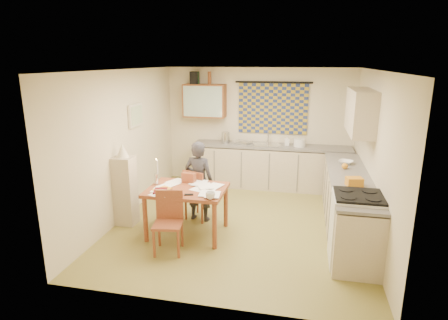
% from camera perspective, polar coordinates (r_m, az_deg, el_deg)
% --- Properties ---
extents(floor, '(4.00, 4.50, 0.02)m').
position_cam_1_polar(floor, '(6.38, 2.47, -9.59)').
color(floor, olive).
rests_on(floor, ground).
extents(ceiling, '(4.00, 4.50, 0.02)m').
position_cam_1_polar(ceiling, '(5.81, 2.76, 13.65)').
color(ceiling, white).
rests_on(ceiling, floor).
extents(wall_back, '(4.00, 0.02, 2.50)m').
position_cam_1_polar(wall_back, '(8.16, 5.27, 5.10)').
color(wall_back, beige).
rests_on(wall_back, floor).
extents(wall_front, '(4.00, 0.02, 2.50)m').
position_cam_1_polar(wall_front, '(3.86, -3.04, -6.22)').
color(wall_front, beige).
rests_on(wall_front, floor).
extents(wall_left, '(0.02, 4.50, 2.50)m').
position_cam_1_polar(wall_left, '(6.60, -14.89, 2.28)').
color(wall_left, beige).
rests_on(wall_left, floor).
extents(wall_right, '(0.02, 4.50, 2.50)m').
position_cam_1_polar(wall_right, '(5.99, 21.93, 0.43)').
color(wall_right, beige).
rests_on(wall_right, floor).
extents(window_blind, '(1.45, 0.03, 1.05)m').
position_cam_1_polar(window_blind, '(8.04, 7.44, 7.76)').
color(window_blind, navy).
rests_on(window_blind, wall_back).
extents(curtain_rod, '(1.60, 0.04, 0.04)m').
position_cam_1_polar(curtain_rod, '(7.97, 7.56, 11.67)').
color(curtain_rod, black).
rests_on(curtain_rod, wall_back).
extents(wall_cabinet, '(0.90, 0.34, 0.70)m').
position_cam_1_polar(wall_cabinet, '(8.13, -2.97, 9.01)').
color(wall_cabinet, brown).
rests_on(wall_cabinet, wall_back).
extents(wall_cabinet_glass, '(0.84, 0.02, 0.64)m').
position_cam_1_polar(wall_cabinet_glass, '(7.97, -3.29, 8.88)').
color(wall_cabinet_glass, '#99B2A5').
rests_on(wall_cabinet_glass, wall_back).
extents(upper_cabinet_right, '(0.34, 1.30, 0.70)m').
position_cam_1_polar(upper_cabinet_right, '(6.39, 20.07, 6.95)').
color(upper_cabinet_right, tan).
rests_on(upper_cabinet_right, wall_right).
extents(framed_print, '(0.04, 0.50, 0.40)m').
position_cam_1_polar(framed_print, '(6.85, -13.34, 6.67)').
color(framed_print, beige).
rests_on(framed_print, wall_left).
extents(print_canvas, '(0.01, 0.42, 0.32)m').
position_cam_1_polar(print_canvas, '(6.84, -13.15, 6.67)').
color(print_canvas, silver).
rests_on(print_canvas, wall_left).
extents(counter_back, '(3.30, 0.62, 0.92)m').
position_cam_1_polar(counter_back, '(8.01, 7.08, -1.01)').
color(counter_back, tan).
rests_on(counter_back, floor).
extents(counter_right, '(0.62, 2.95, 0.92)m').
position_cam_1_polar(counter_right, '(6.23, 18.32, -6.42)').
color(counter_right, tan).
rests_on(counter_right, floor).
extents(stove, '(0.63, 0.63, 0.98)m').
position_cam_1_polar(stove, '(5.29, 19.43, -9.96)').
color(stove, white).
rests_on(stove, floor).
extents(sink, '(0.65, 0.57, 0.10)m').
position_cam_1_polar(sink, '(7.91, 6.56, 2.01)').
color(sink, silver).
rests_on(sink, counter_back).
extents(tap, '(0.04, 0.04, 0.28)m').
position_cam_1_polar(tap, '(8.05, 6.75, 3.53)').
color(tap, silver).
rests_on(tap, counter_back).
extents(dish_rack, '(0.43, 0.39, 0.06)m').
position_cam_1_polar(dish_rack, '(7.96, 2.81, 2.69)').
color(dish_rack, silver).
rests_on(dish_rack, counter_back).
extents(kettle, '(0.24, 0.24, 0.24)m').
position_cam_1_polar(kettle, '(8.01, 0.25, 3.43)').
color(kettle, silver).
rests_on(kettle, counter_back).
extents(mixing_bowl, '(0.28, 0.28, 0.16)m').
position_cam_1_polar(mixing_bowl, '(7.85, 11.45, 2.60)').
color(mixing_bowl, white).
rests_on(mixing_bowl, counter_back).
extents(soap_bottle, '(0.13, 0.13, 0.20)m').
position_cam_1_polar(soap_bottle, '(7.90, 9.56, 2.93)').
color(soap_bottle, white).
rests_on(soap_bottle, counter_back).
extents(bowl, '(0.39, 0.39, 0.06)m').
position_cam_1_polar(bowl, '(6.75, 18.08, -0.31)').
color(bowl, white).
rests_on(bowl, counter_right).
extents(orange_bag, '(0.25, 0.21, 0.12)m').
position_cam_1_polar(orange_bag, '(5.61, 19.23, -3.13)').
color(orange_bag, orange).
rests_on(orange_bag, counter_right).
extents(fruit_orange, '(0.10, 0.10, 0.10)m').
position_cam_1_polar(fruit_orange, '(6.41, 17.93, -0.89)').
color(fruit_orange, orange).
rests_on(fruit_orange, counter_right).
extents(speaker, '(0.16, 0.20, 0.26)m').
position_cam_1_polar(speaker, '(8.15, -4.51, 12.39)').
color(speaker, black).
rests_on(speaker, wall_cabinet).
extents(bottle_green, '(0.08, 0.08, 0.26)m').
position_cam_1_polar(bottle_green, '(8.14, -4.16, 12.39)').
color(bottle_green, '#195926').
rests_on(bottle_green, wall_cabinet).
extents(bottle_brown, '(0.07, 0.07, 0.26)m').
position_cam_1_polar(bottle_brown, '(8.07, -2.23, 12.39)').
color(bottle_brown, brown).
rests_on(bottle_brown, wall_cabinet).
extents(dining_table, '(1.18, 0.90, 0.75)m').
position_cam_1_polar(dining_table, '(5.88, -5.61, -7.72)').
color(dining_table, brown).
rests_on(dining_table, floor).
extents(chair_far, '(0.51, 0.51, 0.88)m').
position_cam_1_polar(chair_far, '(6.45, -3.81, -6.62)').
color(chair_far, brown).
rests_on(chair_far, floor).
extents(chair_near, '(0.45, 0.45, 0.87)m').
position_cam_1_polar(chair_near, '(5.44, -8.46, -11.05)').
color(chair_near, brown).
rests_on(chair_near, floor).
extents(person, '(0.59, 0.46, 1.37)m').
position_cam_1_polar(person, '(6.27, -3.83, -3.26)').
color(person, black).
rests_on(person, floor).
extents(shelf_stand, '(0.32, 0.30, 1.14)m').
position_cam_1_polar(shelf_stand, '(6.34, -14.80, -4.59)').
color(shelf_stand, tan).
rests_on(shelf_stand, floor).
extents(lampshade, '(0.20, 0.20, 0.22)m').
position_cam_1_polar(lampshade, '(6.15, -15.22, 1.41)').
color(lampshade, beige).
rests_on(lampshade, shelf_stand).
extents(letter_rack, '(0.24, 0.14, 0.16)m').
position_cam_1_polar(letter_rack, '(5.99, -5.38, -2.70)').
color(letter_rack, brown).
rests_on(letter_rack, dining_table).
extents(mug, '(0.16, 0.16, 0.11)m').
position_cam_1_polar(mug, '(5.28, -2.08, -5.43)').
color(mug, white).
rests_on(mug, dining_table).
extents(magazine, '(0.31, 0.35, 0.02)m').
position_cam_1_polar(magazine, '(5.67, -10.64, -4.65)').
color(magazine, maroon).
rests_on(magazine, dining_table).
extents(book, '(0.40, 0.41, 0.02)m').
position_cam_1_polar(book, '(5.79, -10.03, -4.23)').
color(book, orange).
rests_on(book, dining_table).
extents(orange_box, '(0.12, 0.08, 0.04)m').
position_cam_1_polar(orange_box, '(5.60, -9.66, -4.78)').
color(orange_box, orange).
rests_on(orange_box, dining_table).
extents(eyeglasses, '(0.14, 0.08, 0.02)m').
position_cam_1_polar(eyeglasses, '(5.46, -5.39, -5.27)').
color(eyeglasses, black).
rests_on(eyeglasses, dining_table).
extents(candle_holder, '(0.07, 0.07, 0.18)m').
position_cam_1_polar(candle_holder, '(5.95, -10.29, -2.90)').
color(candle_holder, silver).
rests_on(candle_holder, dining_table).
extents(candle, '(0.03, 0.03, 0.22)m').
position_cam_1_polar(candle, '(5.88, -10.13, -1.07)').
color(candle, white).
rests_on(candle, dining_table).
extents(candle_flame, '(0.02, 0.02, 0.02)m').
position_cam_1_polar(candle_flame, '(5.85, -10.28, 0.08)').
color(candle_flame, '#FFCC66').
rests_on(candle_flame, dining_table).
extents(papers, '(1.07, 0.95, 0.02)m').
position_cam_1_polar(papers, '(5.75, -5.21, -4.19)').
color(papers, white).
rests_on(papers, dining_table).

